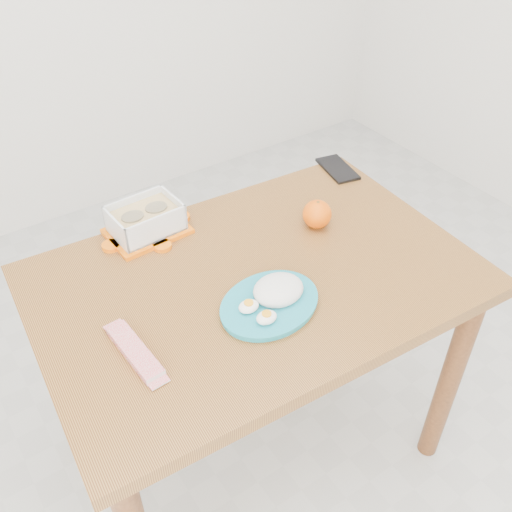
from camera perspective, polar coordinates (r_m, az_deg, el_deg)
ground at (r=1.98m, az=5.11°, el=-18.83°), size 3.50×3.50×0.00m
dining_table at (r=1.49m, az=0.00°, el=-5.17°), size 1.11×0.78×0.75m
food_container at (r=1.55m, az=-10.97°, el=3.56°), size 0.21×0.17×0.09m
orange_fruit at (r=1.56m, az=6.13°, el=4.19°), size 0.08×0.08×0.08m
rice_plate at (r=1.32m, az=1.65°, el=-4.18°), size 0.29×0.29×0.07m
candy_bar at (r=1.25m, az=-12.03°, el=-9.29°), size 0.06×0.18×0.02m
smartphone at (r=1.83m, az=8.17°, el=8.63°), size 0.11×0.17×0.01m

